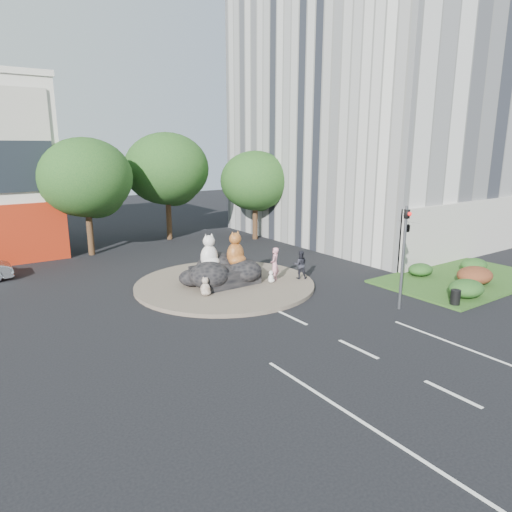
% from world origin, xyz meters
% --- Properties ---
extents(ground, '(120.00, 120.00, 0.00)m').
position_xyz_m(ground, '(0.00, 0.00, 0.00)').
color(ground, black).
rests_on(ground, ground).
extents(roundabout_island, '(10.00, 10.00, 0.20)m').
position_xyz_m(roundabout_island, '(0.00, 10.00, 0.10)').
color(roundabout_island, brown).
rests_on(roundabout_island, ground).
extents(rock_plinth, '(3.20, 2.60, 0.90)m').
position_xyz_m(rock_plinth, '(0.00, 10.00, 0.65)').
color(rock_plinth, black).
rests_on(rock_plinth, roundabout_island).
extents(office_tower, '(20.00, 20.00, 35.00)m').
position_xyz_m(office_tower, '(20.00, 16.00, 17.50)').
color(office_tower, silver).
rests_on(office_tower, ground).
extents(grass_verge, '(10.00, 6.00, 0.12)m').
position_xyz_m(grass_verge, '(12.00, 3.00, 0.06)').
color(grass_verge, '#204918').
rests_on(grass_verge, ground).
extents(tree_left, '(6.46, 6.46, 8.27)m').
position_xyz_m(tree_left, '(-3.93, 22.06, 5.25)').
color(tree_left, '#382314').
rests_on(tree_left, ground).
extents(tree_mid, '(6.84, 6.84, 8.76)m').
position_xyz_m(tree_mid, '(3.07, 24.06, 5.56)').
color(tree_mid, '#382314').
rests_on(tree_mid, ground).
extents(tree_right, '(5.70, 5.70, 7.30)m').
position_xyz_m(tree_right, '(9.07, 20.06, 4.63)').
color(tree_right, '#382314').
rests_on(tree_right, ground).
extents(hedge_near_green, '(2.00, 1.60, 0.90)m').
position_xyz_m(hedge_near_green, '(9.00, 1.00, 0.57)').
color(hedge_near_green, '#133E18').
rests_on(hedge_near_green, grass_verge).
extents(hedge_red, '(2.20, 1.76, 0.99)m').
position_xyz_m(hedge_red, '(11.50, 2.00, 0.61)').
color(hedge_red, '#502315').
rests_on(hedge_red, grass_verge).
extents(hedge_mid_green, '(1.80, 1.44, 0.81)m').
position_xyz_m(hedge_mid_green, '(14.00, 3.50, 0.53)').
color(hedge_mid_green, '#133E18').
rests_on(hedge_mid_green, grass_verge).
extents(hedge_back_green, '(1.60, 1.28, 0.72)m').
position_xyz_m(hedge_back_green, '(10.50, 4.80, 0.48)').
color(hedge_back_green, '#133E18').
rests_on(hedge_back_green, grass_verge).
extents(traffic_light, '(0.44, 1.24, 5.00)m').
position_xyz_m(traffic_light, '(5.10, 2.00, 3.62)').
color(traffic_light, '#595B60').
rests_on(traffic_light, ground).
extents(street_lamp, '(2.34, 0.22, 8.06)m').
position_xyz_m(street_lamp, '(12.82, 8.00, 4.55)').
color(street_lamp, '#595B60').
rests_on(street_lamp, ground).
extents(cat_white, '(1.24, 1.10, 1.92)m').
position_xyz_m(cat_white, '(-0.76, 10.36, 2.06)').
color(cat_white, beige).
rests_on(cat_white, rock_plinth).
extents(cat_tabby, '(1.32, 1.19, 1.98)m').
position_xyz_m(cat_tabby, '(0.67, 9.92, 2.09)').
color(cat_tabby, '#B87526').
rests_on(cat_tabby, rock_plinth).
extents(kitten_calico, '(0.79, 0.79, 1.00)m').
position_xyz_m(kitten_calico, '(-1.98, 8.63, 0.70)').
color(kitten_calico, beige).
rests_on(kitten_calico, roundabout_island).
extents(kitten_white, '(0.56, 0.57, 0.72)m').
position_xyz_m(kitten_white, '(2.13, 8.52, 0.56)').
color(kitten_white, silver).
rests_on(kitten_white, roundabout_island).
extents(pedestrian_pink, '(0.83, 0.80, 1.92)m').
position_xyz_m(pedestrian_pink, '(2.51, 8.69, 1.16)').
color(pedestrian_pink, pink).
rests_on(pedestrian_pink, roundabout_island).
extents(pedestrian_dark, '(1.01, 0.96, 1.64)m').
position_xyz_m(pedestrian_dark, '(4.00, 8.22, 1.02)').
color(pedestrian_dark, black).
rests_on(pedestrian_dark, roundabout_island).
extents(litter_bin, '(0.55, 0.55, 0.73)m').
position_xyz_m(litter_bin, '(7.50, 0.66, 0.49)').
color(litter_bin, black).
rests_on(litter_bin, grass_verge).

